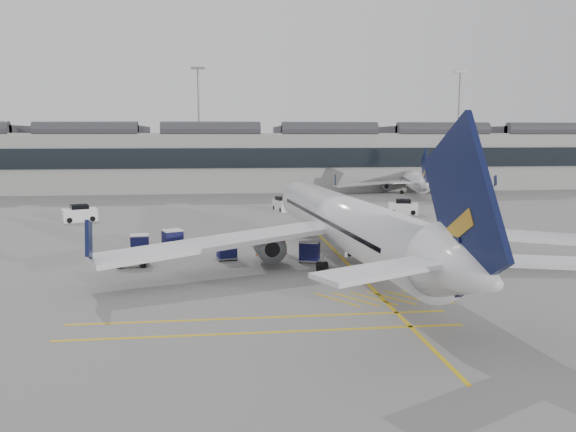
{
  "coord_description": "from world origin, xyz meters",
  "views": [
    {
      "loc": [
        -0.16,
        -41.16,
        10.35
      ],
      "look_at": [
        5.09,
        3.37,
        4.0
      ],
      "focal_mm": 35.0,
      "sensor_mm": 36.0,
      "label": 1
    }
  ],
  "objects": [
    {
      "name": "baggage_cart_b",
      "position": [
        0.14,
        5.72,
        0.94
      ],
      "size": [
        1.93,
        1.7,
        1.76
      ],
      "rotation": [
        0.0,
        0.0,
        0.21
      ],
      "color": "gray",
      "rests_on": "ground"
    },
    {
      "name": "airliner_main",
      "position": [
        9.93,
        2.42,
        3.41
      ],
      "size": [
        39.83,
        43.67,
        11.61
      ],
      "rotation": [
        0.0,
        0.0,
        0.09
      ],
      "color": "white",
      "rests_on": "ground"
    },
    {
      "name": "apron_markings",
      "position": [
        10.0,
        10.0,
        0.01
      ],
      "size": [
        0.25,
        60.0,
        0.01
      ],
      "primitive_type": "cube",
      "color": "gold",
      "rests_on": "ground"
    },
    {
      "name": "belt_loader",
      "position": [
        11.84,
        6.65,
        0.54
      ],
      "size": [
        4.63,
        2.23,
        1.83
      ],
      "rotation": [
        0.0,
        0.0,
        0.22
      ],
      "color": "beige",
      "rests_on": "ground"
    },
    {
      "name": "baggage_cart_a",
      "position": [
        6.98,
        4.01,
        0.95
      ],
      "size": [
        2.07,
        1.89,
        1.78
      ],
      "rotation": [
        0.0,
        0.0,
        -0.35
      ],
      "color": "gray",
      "rests_on": "ground"
    },
    {
      "name": "baggage_cart_d",
      "position": [
        -7.48,
        8.82,
        0.95
      ],
      "size": [
        1.8,
        1.53,
        1.78
      ],
      "rotation": [
        0.0,
        0.0,
        0.09
      ],
      "color": "gray",
      "rests_on": "ground"
    },
    {
      "name": "service_van_left",
      "position": [
        -17.66,
        29.78,
        0.92
      ],
      "size": [
        4.48,
        3.39,
        2.07
      ],
      "rotation": [
        0.0,
        0.0,
        0.39
      ],
      "color": "white",
      "rests_on": "ground"
    },
    {
      "name": "service_van_right",
      "position": [
        24.06,
        31.53,
        0.89
      ],
      "size": [
        4.25,
        2.9,
        1.99
      ],
      "rotation": [
        0.0,
        0.0,
        -0.27
      ],
      "color": "white",
      "rests_on": "ground"
    },
    {
      "name": "ramp_agent_a",
      "position": [
        2.87,
        7.12,
        0.95
      ],
      "size": [
        0.76,
        0.83,
        1.91
      ],
      "primitive_type": "imported",
      "rotation": [
        0.0,
        0.0,
        0.99
      ],
      "color": "#F15B0C",
      "rests_on": "ground"
    },
    {
      "name": "safety_cone_engine",
      "position": [
        11.12,
        8.79,
        0.24
      ],
      "size": [
        0.35,
        0.35,
        0.48
      ],
      "primitive_type": "cone",
      "color": "#F24C0A",
      "rests_on": "ground"
    },
    {
      "name": "light_masts",
      "position": [
        -1.67,
        86.0,
        14.49
      ],
      "size": [
        113.0,
        0.6,
        25.45
      ],
      "color": "slate",
      "rests_on": "ground"
    },
    {
      "name": "safety_cone_nose",
      "position": [
        10.87,
        23.09,
        0.29
      ],
      "size": [
        0.41,
        0.41,
        0.57
      ],
      "primitive_type": "cone",
      "color": "#F24C0A",
      "rests_on": "ground"
    },
    {
      "name": "ground",
      "position": [
        0.0,
        0.0,
        0.0
      ],
      "size": [
        220.0,
        220.0,
        0.0
      ],
      "primitive_type": "plane",
      "color": "gray",
      "rests_on": "ground"
    },
    {
      "name": "pushback_tug",
      "position": [
        -7.41,
        4.18,
        0.61
      ],
      "size": [
        2.46,
        1.55,
        1.37
      ],
      "rotation": [
        0.0,
        0.0,
        0.01
      ],
      "color": "#585C4E",
      "rests_on": "ground"
    },
    {
      "name": "terminal",
      "position": [
        0.0,
        71.93,
        6.14
      ],
      "size": [
        200.0,
        20.45,
        12.4
      ],
      "color": "#9E9E99",
      "rests_on": "ground"
    },
    {
      "name": "service_van_mid",
      "position": [
        8.36,
        36.69,
        0.9
      ],
      "size": [
        2.91,
        4.3,
        2.02
      ],
      "rotation": [
        0.0,
        0.0,
        1.83
      ],
      "color": "white",
      "rests_on": "ground"
    },
    {
      "name": "ramp_agent_b",
      "position": [
        5.07,
        7.6,
        1.0
      ],
      "size": [
        1.14,
        0.99,
        2.01
      ],
      "primitive_type": "imported",
      "rotation": [
        0.0,
        0.0,
        3.41
      ],
      "color": "#F34F0C",
      "rests_on": "ground"
    },
    {
      "name": "baggage_cart_c",
      "position": [
        -4.75,
        10.35,
        1.02
      ],
      "size": [
        2.25,
        2.08,
        1.91
      ],
      "rotation": [
        0.0,
        0.0,
        0.4
      ],
      "color": "gray",
      "rests_on": "ground"
    },
    {
      "name": "airliner_far",
      "position": [
        34.69,
        58.72,
        2.5
      ],
      "size": [
        28.75,
        31.68,
        8.49
      ],
      "rotation": [
        0.0,
        0.0,
        -0.19
      ],
      "color": "white",
      "rests_on": "ground"
    }
  ]
}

